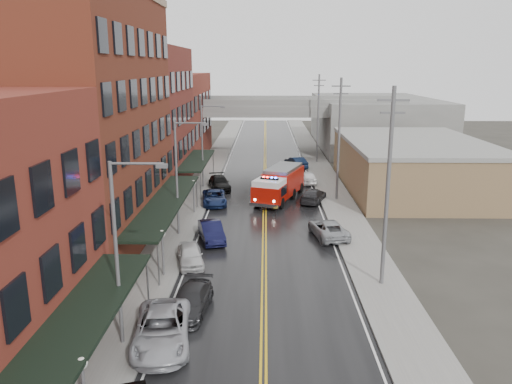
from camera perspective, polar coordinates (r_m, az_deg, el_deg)
name	(u,v)px	position (r m, az deg, el deg)	size (l,w,h in m)	color
road	(265,214)	(45.32, 0.99, -2.52)	(11.00, 160.00, 0.02)	black
sidewalk_left	(185,213)	(45.89, -8.17, -2.37)	(3.00, 160.00, 0.15)	slate
sidewalk_right	(345,214)	(45.88, 10.16, -2.45)	(3.00, 160.00, 0.15)	slate
curb_left	(203,213)	(45.65, -6.12, -2.39)	(0.30, 160.00, 0.15)	gray
curb_right	(327,214)	(45.64, 8.11, -2.46)	(0.30, 160.00, 0.15)	gray
brick_building_b	(84,123)	(38.98, -19.10, 7.46)	(9.00, 20.00, 18.00)	#5D2818
brick_building_c	(142,119)	(55.80, -12.88, 8.15)	(9.00, 15.00, 15.00)	maroon
brick_building_far	(172,117)	(72.98, -9.55, 8.47)	(9.00, 20.00, 12.00)	maroon
tan_building	(412,166)	(56.72, 17.43, 2.83)	(14.00, 22.00, 5.00)	#826446
right_far_block	(374,122)	(85.79, 13.29, 7.78)	(18.00, 30.00, 8.00)	slate
awning_0	(72,331)	(21.47, -20.30, -14.73)	(2.60, 16.00, 3.09)	black
awning_1	(166,202)	(38.51, -10.23, -1.18)	(2.60, 18.00, 3.09)	black
awning_2	(197,160)	(55.35, -6.76, 3.63)	(2.60, 13.00, 3.09)	black
globe_lamp_0	(83,378)	(19.85, -19.18, -19.44)	(0.44, 0.44, 3.12)	#59595B
globe_lamp_1	(162,243)	(31.96, -10.66, -5.69)	(0.44, 0.44, 3.12)	#59595B
globe_lamp_2	(194,189)	(45.17, -7.14, 0.34)	(0.44, 0.44, 3.12)	#59595B
street_lamp_0	(121,243)	(23.73, -15.18, -5.68)	(2.64, 0.22, 9.00)	#59595B
street_lamp_1	(180,171)	(38.78, -8.73, 2.34)	(2.64, 0.22, 9.00)	#59595B
street_lamp_2	(204,141)	(54.38, -5.91, 5.82)	(2.64, 0.22, 9.00)	#59595B
utility_pole_0	(388,185)	(30.05, 14.84, 0.75)	(1.80, 0.24, 12.00)	#59595B
utility_pole_1	(339,137)	(49.39, 9.47, 6.16)	(1.80, 0.24, 12.00)	#59595B
utility_pole_2	(318,117)	(69.10, 7.11, 8.50)	(1.80, 0.24, 12.00)	#59595B
overpass	(265,114)	(75.73, 1.07, 8.86)	(40.00, 10.00, 7.50)	slate
fire_truck	(279,183)	(49.65, 2.65, 0.99)	(5.63, 9.08, 3.16)	#9F1007
parked_car_left_2	(162,329)	(25.23, -10.68, -15.16)	(2.63, 5.69, 1.58)	#AAABB2
parked_car_left_3	(190,301)	(27.92, -7.51, -12.25)	(1.89, 4.64, 1.35)	#232325
parked_car_left_4	(190,255)	(34.17, -7.53, -7.14)	(1.63, 4.05, 1.38)	silver
parked_car_left_5	(211,232)	(38.46, -5.11, -4.53)	(1.57, 4.50, 1.48)	black
parked_car_left_6	(214,198)	(48.47, -4.80, -0.64)	(2.23, 4.84, 1.35)	#14234D
parked_car_left_7	(219,183)	(54.25, -4.20, 1.04)	(2.03, 4.99, 1.45)	black
parked_car_right_0	(328,229)	(39.51, 8.26, -4.18)	(2.28, 4.95, 1.38)	#96999D
parked_car_right_1	(313,195)	(49.41, 6.55, -0.40)	(1.88, 4.63, 1.34)	#272629
parked_car_right_2	(307,177)	(57.23, 5.89, 1.69)	(1.70, 4.23, 1.44)	white
parked_car_right_3	(296,162)	(65.77, 4.59, 3.39)	(1.59, 4.56, 1.50)	black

